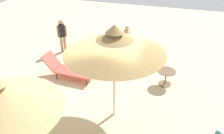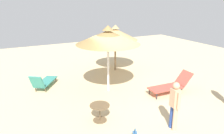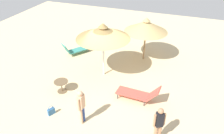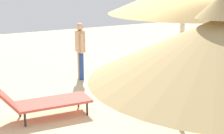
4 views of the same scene
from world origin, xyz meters
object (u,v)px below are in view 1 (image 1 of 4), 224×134
(parasol_umbrella_back, at_px, (115,43))
(handbag, at_px, (159,60))
(person_standing_far_left, at_px, (62,34))
(lounge_chair_near_left, at_px, (67,68))
(side_table_round, at_px, (166,75))
(person_standing_front, at_px, (127,41))

(parasol_umbrella_back, xyz_separation_m, handbag, (3.65, -0.93, -2.25))
(parasol_umbrella_back, relative_size, person_standing_far_left, 1.88)
(parasol_umbrella_back, distance_m, lounge_chair_near_left, 3.42)
(parasol_umbrella_back, relative_size, lounge_chair_near_left, 1.46)
(person_standing_far_left, distance_m, handbag, 4.51)
(side_table_round, bearing_deg, person_standing_front, 51.53)
(side_table_round, bearing_deg, handbag, 15.04)
(person_standing_front, height_order, handbag, person_standing_front)
(person_standing_far_left, bearing_deg, person_standing_front, -87.77)
(lounge_chair_near_left, relative_size, person_standing_front, 1.26)
(lounge_chair_near_left, relative_size, side_table_round, 2.97)
(handbag, relative_size, side_table_round, 0.68)
(parasol_umbrella_back, xyz_separation_m, lounge_chair_near_left, (1.49, 2.32, -2.03))
(lounge_chair_near_left, height_order, person_standing_front, person_standing_front)
(parasol_umbrella_back, xyz_separation_m, side_table_round, (2.11, -1.34, -2.02))
(parasol_umbrella_back, height_order, side_table_round, parasol_umbrella_back)
(person_standing_front, xyz_separation_m, handbag, (0.06, -1.45, -0.72))
(lounge_chair_near_left, xyz_separation_m, handbag, (2.17, -3.25, -0.22))
(handbag, height_order, side_table_round, side_table_round)
(person_standing_front, bearing_deg, side_table_round, -128.47)
(parasol_umbrella_back, distance_m, handbag, 4.39)
(handbag, bearing_deg, person_standing_front, 92.49)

